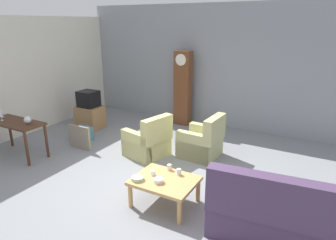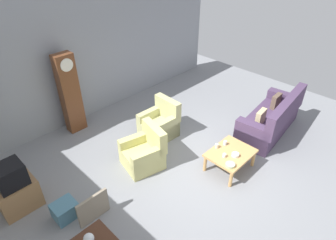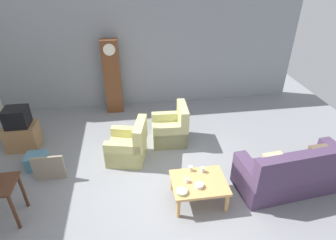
% 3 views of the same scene
% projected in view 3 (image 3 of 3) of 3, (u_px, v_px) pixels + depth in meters
% --- Properties ---
extents(ground_plane, '(10.40, 10.40, 0.00)m').
position_uv_depth(ground_plane, '(168.00, 184.00, 5.49)').
color(ground_plane, gray).
extents(garage_door_wall, '(8.40, 0.16, 3.20)m').
position_uv_depth(garage_door_wall, '(149.00, 49.00, 7.74)').
color(garage_door_wall, gray).
rests_on(garage_door_wall, ground_plane).
extents(couch_floral, '(2.18, 1.09, 1.04)m').
position_uv_depth(couch_floral, '(295.00, 173.00, 5.26)').
color(couch_floral, '#4C3856').
rests_on(couch_floral, ground_plane).
extents(armchair_olive_near, '(0.94, 0.92, 0.92)m').
position_uv_depth(armchair_olive_near, '(129.00, 147.00, 6.04)').
color(armchair_olive_near, '#CCC67A').
rests_on(armchair_olive_near, ground_plane).
extents(armchair_olive_far, '(0.82, 0.79, 0.92)m').
position_uv_depth(armchair_olive_far, '(171.00, 130.00, 6.62)').
color(armchair_olive_far, '#BAB97D').
rests_on(armchair_olive_far, ground_plane).
extents(coffee_table_wood, '(0.96, 0.76, 0.43)m').
position_uv_depth(coffee_table_wood, '(199.00, 184.00, 4.97)').
color(coffee_table_wood, tan).
rests_on(coffee_table_wood, ground_plane).
extents(grandfather_clock, '(0.44, 0.30, 2.02)m').
position_uv_depth(grandfather_clock, '(112.00, 77.00, 7.56)').
color(grandfather_clock, brown).
rests_on(grandfather_clock, ground_plane).
extents(tv_stand_cabinet, '(0.68, 0.52, 0.59)m').
position_uv_depth(tv_stand_cabinet, '(23.00, 136.00, 6.40)').
color(tv_stand_cabinet, '#997047').
rests_on(tv_stand_cabinet, ground_plane).
extents(tv_crt, '(0.48, 0.44, 0.42)m').
position_uv_depth(tv_crt, '(17.00, 117.00, 6.14)').
color(tv_crt, black).
rests_on(tv_crt, tv_stand_cabinet).
extents(framed_picture_leaning, '(0.60, 0.05, 0.54)m').
position_uv_depth(framed_picture_leaning, '(49.00, 168.00, 5.50)').
color(framed_picture_leaning, gray).
rests_on(framed_picture_leaning, ground_plane).
extents(storage_box_blue, '(0.41, 0.36, 0.32)m').
position_uv_depth(storage_box_blue, '(37.00, 161.00, 5.86)').
color(storage_box_blue, teal).
rests_on(storage_box_blue, ground_plane).
extents(cup_white_porcelain, '(0.07, 0.07, 0.08)m').
position_uv_depth(cup_white_porcelain, '(187.00, 180.00, 4.91)').
color(cup_white_porcelain, white).
rests_on(cup_white_porcelain, coffee_table_wood).
extents(cup_blue_rimmed, '(0.07, 0.07, 0.10)m').
position_uv_depth(cup_blue_rimmed, '(203.00, 170.00, 5.14)').
color(cup_blue_rimmed, silver).
rests_on(cup_blue_rimmed, coffee_table_wood).
extents(cup_cream_tall, '(0.07, 0.07, 0.10)m').
position_uv_depth(cup_cream_tall, '(191.00, 168.00, 5.17)').
color(cup_cream_tall, beige).
rests_on(cup_cream_tall, coffee_table_wood).
extents(bowl_white_stacked, '(0.15, 0.15, 0.06)m').
position_uv_depth(bowl_white_stacked, '(199.00, 185.00, 4.81)').
color(bowl_white_stacked, white).
rests_on(bowl_white_stacked, coffee_table_wood).
extents(bowl_shallow_green, '(0.19, 0.19, 0.05)m').
position_uv_depth(bowl_shallow_green, '(182.00, 192.00, 4.70)').
color(bowl_shallow_green, '#B2C69E').
rests_on(bowl_shallow_green, coffee_table_wood).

